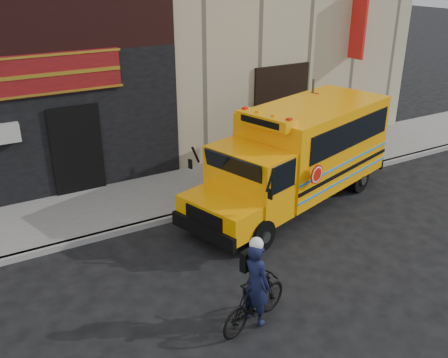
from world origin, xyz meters
TOP-DOWN VIEW (x-y plane):
  - ground at (0.00, 0.00)m, footprint 120.00×120.00m
  - curb at (0.00, 2.60)m, footprint 40.00×0.20m
  - sidewalk at (0.00, 4.10)m, footprint 40.00×3.00m
  - school_bus at (2.14, 1.91)m, footprint 7.22×4.04m
  - sign_pole at (3.48, 3.14)m, footprint 0.11×0.27m
  - bicycle at (-1.88, -2.00)m, footprint 1.82×0.98m
  - cyclist at (-1.87, -1.97)m, footprint 0.60×0.73m

SIDE VIEW (x-z plane):
  - ground at x=0.00m, z-range 0.00..0.00m
  - curb at x=0.00m, z-range 0.00..0.15m
  - sidewalk at x=0.00m, z-range 0.00..0.15m
  - bicycle at x=-1.88m, z-range 0.00..1.05m
  - cyclist at x=-1.87m, z-range 0.00..1.72m
  - school_bus at x=2.14m, z-range 0.05..2.97m
  - sign_pole at x=3.48m, z-range 0.16..3.32m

